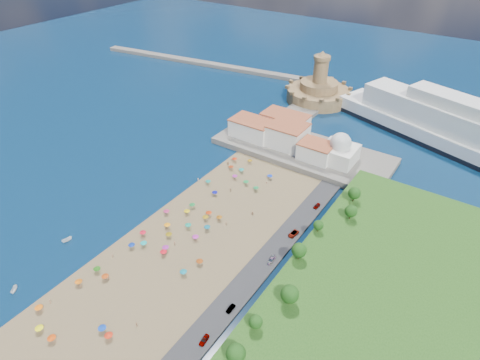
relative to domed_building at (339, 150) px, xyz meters
The scene contains 13 objects.
ground 77.60m from the domed_building, 112.91° to the right, with size 700.00×700.00×0.00m, color #071938.
terrace 21.44m from the domed_building, behind, with size 90.00×36.00×3.00m, color #59544C.
jetty 56.51m from the domed_building, 138.62° to the left, with size 18.00×70.00×2.40m, color #59544C.
breakwater 162.43m from the domed_building, 149.64° to the left, with size 200.00×7.00×2.60m, color #59544C.
waterfront_buildings 33.17m from the domed_building, behind, with size 57.00×29.00×11.00m.
domed_building is the anchor object (origin of this frame).
fortress 79.11m from the domed_building, 122.08° to the left, with size 40.00×40.00×32.40m.
cruise_ship 68.97m from the domed_building, 44.45° to the left, with size 150.80×69.44×33.11m.
beach_parasols 84.32m from the domed_building, 112.62° to the right, with size 31.73×116.96×2.20m.
beachgoers 76.73m from the domed_building, 113.35° to the right, with size 35.24×99.56×1.89m.
moored_boats 133.63m from the domed_building, 117.16° to the right, with size 8.86×28.85×1.58m.
parked_cars 71.61m from the domed_building, 85.17° to the right, with size 2.87×79.98×1.38m.
hillside_trees 83.43m from the domed_building, 77.35° to the right, with size 13.57×104.58×7.20m.
Camera 1 is at (83.60, -92.05, 105.70)m, focal length 30.00 mm.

